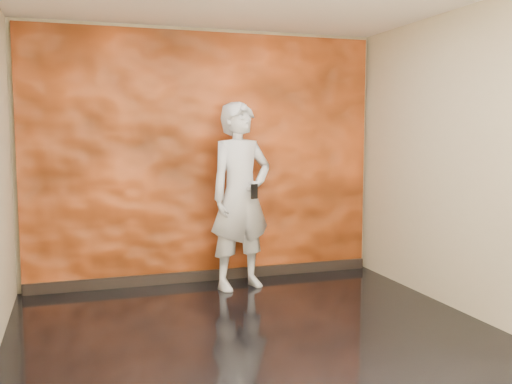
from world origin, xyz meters
The scene contains 5 objects.
room centered at (0.00, 0.00, 1.40)m, with size 4.02×4.02×2.81m.
feature_wall centered at (0.00, 1.96, 1.38)m, with size 3.90×0.06×2.75m, color #DE5921.
baseboard centered at (0.00, 1.92, 0.06)m, with size 3.90×0.04×0.12m, color black.
man centered at (0.28, 1.54, 0.99)m, with size 0.72×0.47×1.98m, color #9EA5AF.
phone centered at (0.35, 1.29, 1.06)m, with size 0.08×0.02×0.15m, color black.
Camera 1 is at (-1.42, -4.23, 1.67)m, focal length 40.00 mm.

